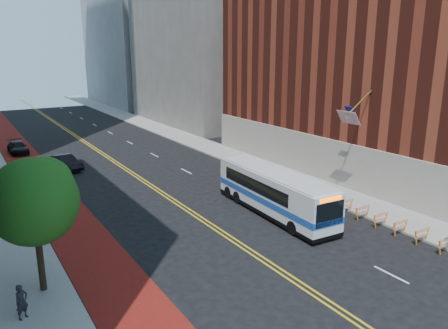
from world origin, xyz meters
The scene contains 14 objects.
ground centered at (0.00, 0.00, 0.00)m, with size 160.00×160.00×0.00m, color black.
sidewalk_right centered at (12.00, 30.00, 0.07)m, with size 4.00×140.00×0.15m, color gray.
bus_lane_paint centered at (-8.10, 30.00, 0.00)m, with size 3.60×140.00×0.01m, color #640F0E.
center_line_inner centered at (-0.18, 30.00, 0.00)m, with size 0.14×140.00×0.01m, color gold.
center_line_outer centered at (0.18, 30.00, 0.00)m, with size 0.14×140.00×0.01m, color gold.
lane_dashes centered at (4.80, 38.00, 0.01)m, with size 0.14×98.20×0.01m.
brick_building centered at (21.93, 12.00, 10.96)m, with size 18.73×36.00×22.00m.
construction_barriers centered at (9.60, 3.42, 0.68)m, with size 1.42×10.91×1.00m.
street_tree centered at (-11.24, 6.04, 4.91)m, with size 4.20×4.20×6.70m.
transit_bus centered at (5.02, 8.53, 1.66)m, with size 3.07×11.70×3.19m.
car_a centered at (-9.30, 23.21, 0.64)m, with size 1.51×3.76×1.28m, color black.
car_b centered at (-5.15, 28.87, 0.74)m, with size 1.56×4.46×1.47m, color black.
car_c centered at (-8.20, 39.22, 0.67)m, with size 1.86×4.58×1.33m, color black.
pedestrian centered at (-12.51, 3.91, 0.96)m, with size 0.59×0.39×1.62m, color black.
Camera 1 is at (-13.90, -15.14, 11.69)m, focal length 35.00 mm.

